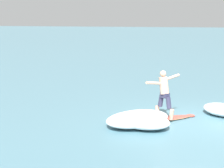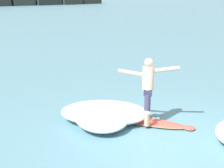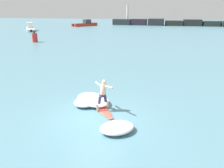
% 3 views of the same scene
% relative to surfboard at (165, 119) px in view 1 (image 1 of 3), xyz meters
% --- Properties ---
extents(ground_plane, '(200.00, 200.00, 0.00)m').
position_rel_surfboard_xyz_m(ground_plane, '(-0.14, -0.95, -0.03)').
color(ground_plane, slate).
extents(surfboard, '(1.64, 2.02, 0.20)m').
position_rel_surfboard_xyz_m(surfboard, '(0.00, 0.00, 0.00)').
color(surfboard, '#DD4F41').
rests_on(surfboard, ground).
extents(surfer, '(1.20, 1.01, 1.56)m').
position_rel_surfboard_xyz_m(surfer, '(0.00, 0.06, 0.93)').
color(surfer, '#D9AA8E').
rests_on(surfer, surfboard).
extents(wave_foam_at_tail, '(2.66, 2.55, 0.39)m').
position_rel_surfboard_xyz_m(wave_foam_at_tail, '(-0.78, 0.79, 0.16)').
color(wave_foam_at_tail, white).
rests_on(wave_foam_at_tail, ground).
extents(wave_foam_at_nose, '(2.03, 2.27, 0.38)m').
position_rel_surfboard_xyz_m(wave_foam_at_nose, '(-0.95, 0.65, 0.16)').
color(wave_foam_at_nose, white).
rests_on(wave_foam_at_nose, ground).
extents(wave_foam_beside, '(1.86, 1.75, 0.35)m').
position_rel_surfboard_xyz_m(wave_foam_beside, '(1.11, -1.84, 0.14)').
color(wave_foam_beside, white).
rests_on(wave_foam_beside, ground).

